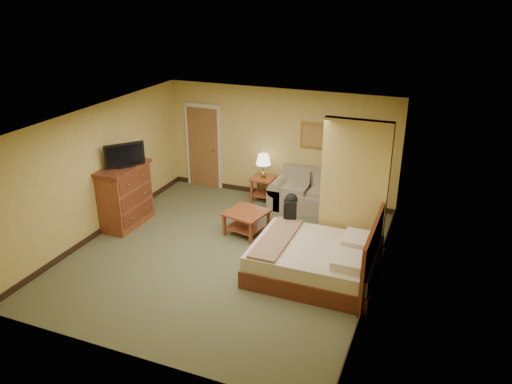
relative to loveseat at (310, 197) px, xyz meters
The scene contains 17 objects.
floor 2.74m from the loveseat, 109.16° to the right, with size 6.00×6.00×0.00m, color #535637.
ceiling 3.57m from the loveseat, 109.16° to the right, with size 6.00×6.00×0.00m, color white.
back_wall 1.42m from the loveseat, 154.52° to the left, with size 5.50×0.02×2.60m, color tan.
left_wall 4.57m from the loveseat, 144.77° to the right, with size 0.02×6.00×2.60m, color tan.
right_wall 3.33m from the loveseat, 54.21° to the right, with size 0.02×6.00×2.60m, color tan.
partition 2.31m from the loveseat, 52.70° to the right, with size 1.20×0.15×2.60m, color tan.
door 2.97m from the loveseat, behind, with size 0.94×0.16×2.10m.
baseboard 1.01m from the loveseat, 155.04° to the left, with size 5.50×0.02×0.12m, color black.
loveseat is the anchor object (origin of this frame).
side_table 1.16m from the loveseat, behind, with size 0.52×0.52×0.57m.
table_lamp 1.35m from the loveseat, behind, with size 0.34×0.34×0.57m.
coffee_table 1.84m from the loveseat, 117.93° to the right, with size 0.90×0.90×0.49m.
wall_picture 1.37m from the loveseat, 90.00° to the left, with size 0.77×0.04×0.60m.
dresser 4.03m from the loveseat, 147.09° to the right, with size 0.65×1.23×1.32m.
tv 4.13m from the loveseat, 146.29° to the right, with size 0.56×0.66×0.49m.
bed 2.83m from the loveseat, 71.01° to the right, with size 2.15×1.83×1.18m.
backpack 1.88m from the loveseat, 85.97° to the right, with size 0.29×0.35×0.52m.
Camera 1 is at (3.58, -7.44, 4.75)m, focal length 35.00 mm.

